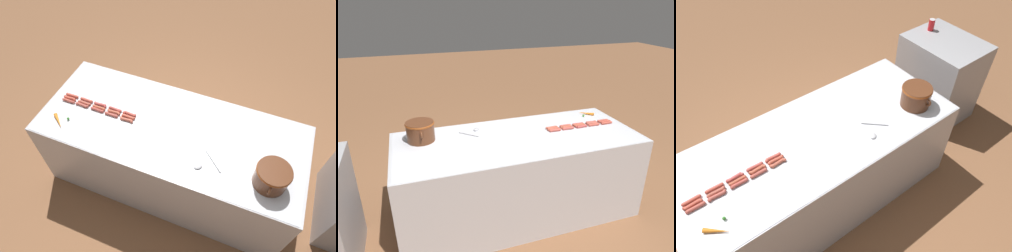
% 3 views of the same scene
% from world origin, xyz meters
% --- Properties ---
extents(ground_plane, '(20.00, 20.00, 0.00)m').
position_xyz_m(ground_plane, '(0.00, 0.00, 0.00)').
color(ground_plane, brown).
extents(griddle_counter, '(0.96, 2.33, 0.86)m').
position_xyz_m(griddle_counter, '(0.00, 0.00, 0.43)').
color(griddle_counter, '#BCBCC1').
rests_on(griddle_counter, ground_plane).
extents(hot_dog_0, '(0.03, 0.13, 0.03)m').
position_xyz_m(hot_dog_0, '(0.00, -0.99, 0.87)').
color(hot_dog_0, '#B84939').
rests_on(hot_dog_0, griddle_counter).
extents(hot_dog_1, '(0.03, 0.13, 0.03)m').
position_xyz_m(hot_dog_1, '(0.00, -0.83, 0.87)').
color(hot_dog_1, '#B5483A').
rests_on(hot_dog_1, griddle_counter).
extents(hot_dog_2, '(0.03, 0.13, 0.03)m').
position_xyz_m(hot_dog_2, '(0.00, -0.69, 0.87)').
color(hot_dog_2, '#B14440').
rests_on(hot_dog_2, griddle_counter).
extents(hot_dog_3, '(0.03, 0.13, 0.03)m').
position_xyz_m(hot_dog_3, '(-0.00, -0.54, 0.87)').
color(hot_dog_3, '#B04740').
rests_on(hot_dog_3, griddle_counter).
extents(hot_dog_4, '(0.03, 0.13, 0.03)m').
position_xyz_m(hot_dog_4, '(0.00, -0.39, 0.87)').
color(hot_dog_4, '#B84C40').
rests_on(hot_dog_4, griddle_counter).
extents(hot_dog_5, '(0.03, 0.13, 0.03)m').
position_xyz_m(hot_dog_5, '(0.04, -0.99, 0.87)').
color(hot_dog_5, '#BA4938').
rests_on(hot_dog_5, griddle_counter).
extents(hot_dog_6, '(0.03, 0.13, 0.03)m').
position_xyz_m(hot_dog_6, '(0.04, -0.84, 0.87)').
color(hot_dog_6, '#AD5141').
rests_on(hot_dog_6, griddle_counter).
extents(hot_dog_7, '(0.03, 0.13, 0.03)m').
position_xyz_m(hot_dog_7, '(0.04, -0.68, 0.87)').
color(hot_dog_7, '#B05138').
rests_on(hot_dog_7, griddle_counter).
extents(hot_dog_8, '(0.03, 0.13, 0.03)m').
position_xyz_m(hot_dog_8, '(0.03, -0.53, 0.87)').
color(hot_dog_8, '#B3533B').
rests_on(hot_dog_8, griddle_counter).
extents(hot_dog_9, '(0.03, 0.13, 0.03)m').
position_xyz_m(hot_dog_9, '(0.04, -0.39, 0.87)').
color(hot_dog_9, '#B94E3B').
rests_on(hot_dog_9, griddle_counter).
extents(hot_dog_10, '(0.03, 0.13, 0.03)m').
position_xyz_m(hot_dog_10, '(0.07, -0.98, 0.87)').
color(hot_dog_10, '#AD493D').
rests_on(hot_dog_10, griddle_counter).
extents(hot_dog_11, '(0.03, 0.13, 0.03)m').
position_xyz_m(hot_dog_11, '(0.07, -0.84, 0.87)').
color(hot_dog_11, '#AC4D41').
rests_on(hot_dog_11, griddle_counter).
extents(hot_dog_12, '(0.03, 0.13, 0.03)m').
position_xyz_m(hot_dog_12, '(0.07, -0.68, 0.87)').
color(hot_dog_12, '#AC453B').
rests_on(hot_dog_12, griddle_counter).
extents(hot_dog_13, '(0.03, 0.13, 0.03)m').
position_xyz_m(hot_dog_13, '(0.07, -0.54, 0.87)').
color(hot_dog_13, '#AE4C3F').
rests_on(hot_dog_13, griddle_counter).
extents(hot_dog_14, '(0.03, 0.13, 0.03)m').
position_xyz_m(hot_dog_14, '(0.07, -0.39, 0.87)').
color(hot_dog_14, '#B3533F').
rests_on(hot_dog_14, griddle_counter).
extents(bean_pot, '(0.33, 0.26, 0.18)m').
position_xyz_m(bean_pot, '(0.21, 0.88, 0.96)').
color(bean_pot, '#562D19').
rests_on(bean_pot, griddle_counter).
extents(serving_spoon, '(0.21, 0.22, 0.02)m').
position_xyz_m(serving_spoon, '(0.25, 0.37, 0.86)').
color(serving_spoon, '#B7B7BC').
rests_on(serving_spoon, griddle_counter).
extents(carrot, '(0.13, 0.15, 0.03)m').
position_xyz_m(carrot, '(0.30, -0.93, 0.87)').
color(carrot, orange).
rests_on(carrot, griddle_counter).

